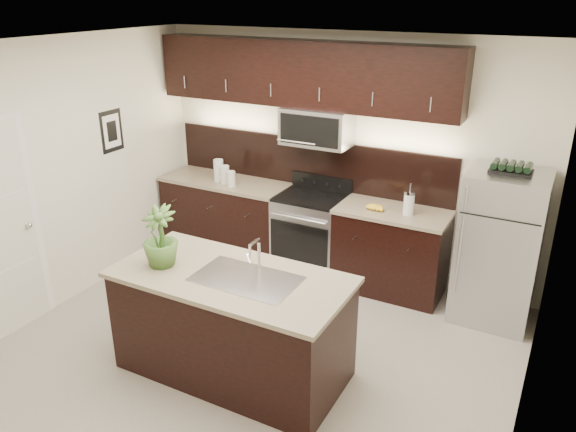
# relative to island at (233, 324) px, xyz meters

# --- Properties ---
(ground) EXTENTS (4.50, 4.50, 0.00)m
(ground) POSITION_rel_island_xyz_m (0.01, 0.32, -0.47)
(ground) COLOR gray
(ground) RESTS_ON ground
(room_walls) EXTENTS (4.52, 4.02, 2.71)m
(room_walls) POSITION_rel_island_xyz_m (-0.10, 0.29, 1.22)
(room_walls) COLOR beige
(room_walls) RESTS_ON ground
(counter_run) EXTENTS (3.51, 0.65, 0.94)m
(counter_run) POSITION_rel_island_xyz_m (-0.44, 2.01, -0.00)
(counter_run) COLOR black
(counter_run) RESTS_ON ground
(upper_fixtures) EXTENTS (3.49, 0.40, 1.66)m
(upper_fixtures) POSITION_rel_island_xyz_m (-0.42, 2.16, 1.67)
(upper_fixtures) COLOR black
(upper_fixtures) RESTS_ON counter_run
(island) EXTENTS (1.96, 0.96, 0.94)m
(island) POSITION_rel_island_xyz_m (0.00, 0.00, 0.00)
(island) COLOR black
(island) RESTS_ON ground
(sink_faucet) EXTENTS (0.84, 0.50, 0.28)m
(sink_faucet) POSITION_rel_island_xyz_m (0.15, 0.01, 0.48)
(sink_faucet) COLOR silver
(sink_faucet) RESTS_ON island
(refrigerator) EXTENTS (0.74, 0.67, 1.53)m
(refrigerator) POSITION_rel_island_xyz_m (1.81, 1.95, 0.29)
(refrigerator) COLOR #B2B2B7
(refrigerator) RESTS_ON ground
(wine_rack) EXTENTS (0.38, 0.23, 0.09)m
(wine_rack) POSITION_rel_island_xyz_m (1.81, 1.95, 1.10)
(wine_rack) COLOR black
(wine_rack) RESTS_ON refrigerator
(plant) EXTENTS (0.31, 0.31, 0.52)m
(plant) POSITION_rel_island_xyz_m (-0.61, -0.12, 0.73)
(plant) COLOR #3C6126
(plant) RESTS_ON island
(canisters) EXTENTS (0.37, 0.23, 0.26)m
(canisters) POSITION_rel_island_xyz_m (-1.36, 1.92, 0.58)
(canisters) COLOR silver
(canisters) RESTS_ON counter_run
(french_press) EXTENTS (0.11, 0.11, 0.33)m
(french_press) POSITION_rel_island_xyz_m (0.89, 1.96, 0.59)
(french_press) COLOR silver
(french_press) RESTS_ON counter_run
(bananas) EXTENTS (0.20, 0.17, 0.06)m
(bananas) POSITION_rel_island_xyz_m (0.50, 1.93, 0.50)
(bananas) COLOR gold
(bananas) RESTS_ON counter_run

